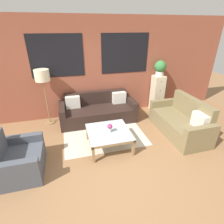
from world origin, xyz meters
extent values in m
plane|color=#8E6642|center=(0.00, 0.00, 0.00)|extent=(16.00, 16.00, 0.00)
cube|color=brown|center=(0.00, 2.44, 1.40)|extent=(8.40, 0.08, 2.80)
cube|color=black|center=(-0.95, 2.39, 1.80)|extent=(1.40, 0.01, 1.10)
cube|color=black|center=(0.95, 2.39, 1.80)|extent=(1.40, 0.01, 1.10)
cube|color=beige|center=(0.00, 1.20, 0.00)|extent=(2.01, 1.63, 0.00)
cube|color=black|center=(0.01, 1.82, 0.20)|extent=(1.84, 0.72, 0.40)
cube|color=black|center=(0.01, 2.26, 0.39)|extent=(1.84, 0.16, 0.78)
cube|color=black|center=(-0.98, 1.90, 0.29)|extent=(0.16, 0.88, 0.58)
cube|color=black|center=(1.01, 1.90, 0.29)|extent=(0.16, 0.88, 0.58)
cube|color=beige|center=(-0.67, 2.10, 0.57)|extent=(0.40, 0.16, 0.34)
cube|color=silver|center=(0.70, 2.10, 0.57)|extent=(0.40, 0.16, 0.34)
cube|color=olive|center=(1.79, 0.71, 0.21)|extent=(0.64, 1.42, 0.42)
cube|color=olive|center=(2.19, 0.71, 0.46)|extent=(0.16, 1.42, 0.92)
cube|color=olive|center=(1.87, 1.49, 0.31)|extent=(0.80, 0.14, 0.62)
cube|color=olive|center=(1.87, -0.07, 0.31)|extent=(0.80, 0.14, 0.62)
cube|color=beige|center=(2.03, 0.22, 0.59)|extent=(0.16, 0.40, 0.34)
cube|color=#474C56|center=(-1.70, 0.27, 0.20)|extent=(0.64, 0.66, 0.40)
cube|color=#474C56|center=(-1.78, -0.13, 0.28)|extent=(0.80, 0.14, 0.56)
cube|color=#474C56|center=(-1.78, 0.67, 0.28)|extent=(0.80, 0.14, 0.56)
cube|color=silver|center=(0.00, 0.59, 0.41)|extent=(0.93, 0.93, 0.01)
cube|color=#99754C|center=(0.00, 0.15, 0.38)|extent=(0.93, 0.05, 0.05)
cube|color=#99754C|center=(0.00, 1.03, 0.38)|extent=(0.93, 0.05, 0.05)
cube|color=#99754C|center=(-0.44, 0.59, 0.38)|extent=(0.05, 0.93, 0.05)
cube|color=#99754C|center=(0.44, 0.59, 0.38)|extent=(0.05, 0.93, 0.05)
cube|color=#99754C|center=(-0.43, 0.16, 0.20)|extent=(0.06, 0.05, 0.40)
cube|color=#99754C|center=(0.43, 0.16, 0.20)|extent=(0.06, 0.05, 0.40)
cube|color=#99754C|center=(-0.43, 1.02, 0.20)|extent=(0.06, 0.06, 0.40)
cube|color=#99754C|center=(0.43, 1.02, 0.20)|extent=(0.06, 0.06, 0.40)
cylinder|color=olive|center=(-1.37, 2.13, 0.01)|extent=(0.28, 0.28, 0.02)
cylinder|color=olive|center=(-1.37, 2.13, 0.63)|extent=(0.03, 0.03, 1.22)
cylinder|color=beige|center=(-1.37, 2.13, 1.38)|extent=(0.38, 0.38, 0.29)
cube|color=beige|center=(2.02, 2.19, 0.57)|extent=(0.35, 0.35, 1.13)
sphere|color=#38332D|center=(2.02, 2.01, 0.99)|extent=(0.02, 0.02, 0.02)
sphere|color=#38332D|center=(2.02, 2.01, 0.71)|extent=(0.02, 0.02, 0.02)
sphere|color=#38332D|center=(2.02, 2.01, 0.42)|extent=(0.02, 0.02, 0.02)
sphere|color=#38332D|center=(2.02, 2.01, 0.14)|extent=(0.02, 0.02, 0.02)
cylinder|color=silver|center=(2.02, 2.19, 1.20)|extent=(0.24, 0.24, 0.13)
sphere|color=#387A3D|center=(2.02, 2.19, 1.42)|extent=(0.36, 0.36, 0.36)
cylinder|color=#ADBCC6|center=(0.02, 0.56, 0.47)|extent=(0.08, 0.08, 0.10)
sphere|color=#9E3366|center=(0.02, 0.56, 0.56)|extent=(0.11, 0.11, 0.11)
camera|label=1|loc=(-0.78, -2.60, 2.51)|focal=28.00mm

